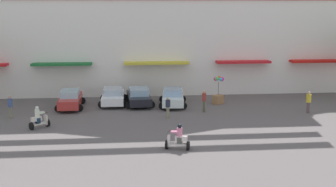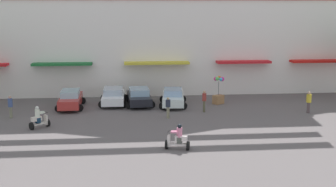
% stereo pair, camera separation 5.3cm
% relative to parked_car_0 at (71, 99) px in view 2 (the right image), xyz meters
% --- Properties ---
extents(ground_plane, '(128.00, 128.00, 0.00)m').
position_rel_parked_car_0_xyz_m(ground_plane, '(7.10, -12.82, -0.75)').
color(ground_plane, '#605959').
extents(parked_car_0, '(2.31, 4.32, 1.48)m').
position_rel_parked_car_0_xyz_m(parked_car_0, '(0.00, 0.00, 0.00)').
color(parked_car_0, '#B5332F').
rests_on(parked_car_0, ground).
extents(parked_car_1, '(2.45, 4.30, 1.42)m').
position_rel_parked_car_0_xyz_m(parked_car_1, '(3.46, 1.04, -0.03)').
color(parked_car_1, white).
rests_on(parked_car_1, ground).
extents(parked_car_2, '(2.57, 4.35, 1.44)m').
position_rel_parked_car_0_xyz_m(parked_car_2, '(5.62, 0.58, -0.02)').
color(parked_car_2, black).
rests_on(parked_car_2, ground).
extents(parked_car_3, '(2.58, 4.25, 1.45)m').
position_rel_parked_car_0_xyz_m(parked_car_3, '(8.44, -0.03, -0.01)').
color(parked_car_3, white).
rests_on(parked_car_3, ground).
extents(scooter_rider_5, '(1.49, 0.89, 1.53)m').
position_rel_parked_car_0_xyz_m(scooter_rider_5, '(7.56, -11.18, -0.12)').
color(scooter_rider_5, black).
rests_on(scooter_rider_5, ground).
extents(scooter_rider_6, '(1.37, 1.28, 1.57)m').
position_rel_parked_car_0_xyz_m(scooter_rider_6, '(-1.37, -5.89, -0.11)').
color(scooter_rider_6, black).
rests_on(scooter_rider_6, ground).
extents(pedestrian_0, '(0.41, 0.41, 1.72)m').
position_rel_parked_car_0_xyz_m(pedestrian_0, '(18.74, -3.42, 0.22)').
color(pedestrian_0, '#534345').
rests_on(pedestrian_0, ground).
extents(pedestrian_1, '(0.45, 0.45, 1.72)m').
position_rel_parked_car_0_xyz_m(pedestrian_1, '(10.67, -2.37, 0.25)').
color(pedestrian_1, brown).
rests_on(pedestrian_1, ground).
extents(pedestrian_2, '(0.48, 0.48, 1.70)m').
position_rel_parked_car_0_xyz_m(pedestrian_2, '(-4.04, -2.86, 0.22)').
color(pedestrian_2, '#75755B').
rests_on(pedestrian_2, ground).
extents(pedestrian_3, '(0.47, 0.47, 1.60)m').
position_rel_parked_car_0_xyz_m(pedestrian_3, '(7.65, -4.00, 0.16)').
color(pedestrian_3, '#7A765A').
rests_on(pedestrian_3, ground).
extents(balloon_vendor_cart, '(1.08, 1.01, 2.39)m').
position_rel_parked_car_0_xyz_m(balloon_vendor_cart, '(12.40, 0.42, 0.22)').
color(balloon_vendor_cart, '#9C6F46').
rests_on(balloon_vendor_cart, ground).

